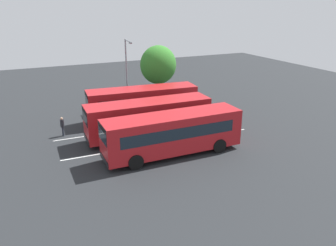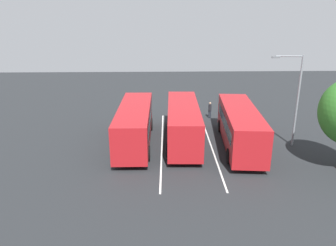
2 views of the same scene
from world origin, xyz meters
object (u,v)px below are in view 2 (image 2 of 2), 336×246
street_lamp (295,95)px  bus_far_left (240,126)px  bus_center_right (135,123)px  bus_center_left (183,122)px  pedestrian (210,109)px

street_lamp → bus_far_left: bearing=4.8°
bus_far_left → bus_center_right: size_ratio=1.01×
bus_center_left → street_lamp: 9.02m
bus_center_left → street_lamp: bearing=-95.0°
bus_center_right → street_lamp: size_ratio=1.44×
street_lamp → bus_center_left: bearing=-2.9°
bus_center_right → pedestrian: 10.00m
bus_far_left → bus_center_left: 4.58m
bus_center_left → bus_center_right: same height
bus_far_left → pedestrian: 7.79m
street_lamp → bus_center_right: bearing=0.8°
bus_center_right → street_lamp: (-0.79, -12.57, 2.46)m
bus_far_left → street_lamp: bearing=-84.3°
bus_center_left → street_lamp: street_lamp is taller
bus_far_left → bus_center_left: (1.13, 4.43, 0.00)m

